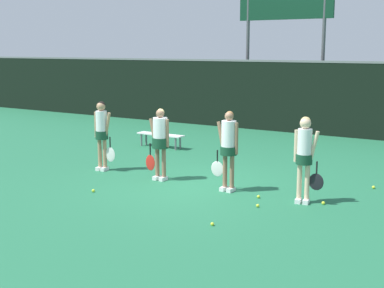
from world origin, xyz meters
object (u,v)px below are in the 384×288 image
(tennis_ball_1, at_px, (258,197))
(tennis_ball_2, at_px, (323,203))
(tennis_ball_5, at_px, (212,224))
(player_0, at_px, (102,130))
(player_1, at_px, (160,138))
(bench_courtside, at_px, (160,136))
(tennis_ball_4, at_px, (153,163))
(tennis_ball_3, at_px, (93,191))
(tennis_ball_0, at_px, (258,206))
(player_3, at_px, (305,152))
(scoreboard, at_px, (285,17))
(player_2, at_px, (228,144))
(tennis_ball_6, at_px, (373,187))

(tennis_ball_1, distance_m, tennis_ball_2, 1.36)
(tennis_ball_1, bearing_deg, tennis_ball_5, -88.30)
(player_0, xyz_separation_m, player_1, (1.88, -0.04, -0.05))
(bench_courtside, distance_m, tennis_ball_2, 7.41)
(bench_courtside, height_order, tennis_ball_5, bench_courtside)
(tennis_ball_4, bearing_deg, tennis_ball_3, -78.83)
(tennis_ball_0, bearing_deg, bench_courtside, 141.59)
(player_3, relative_size, tennis_ball_2, 25.85)
(scoreboard, xyz_separation_m, tennis_ball_2, (4.96, -9.70, -4.34))
(player_2, relative_size, tennis_ball_1, 27.15)
(player_0, distance_m, tennis_ball_1, 4.72)
(scoreboard, relative_size, player_3, 3.09)
(player_0, distance_m, player_1, 1.88)
(bench_courtside, bearing_deg, tennis_ball_4, -58.48)
(tennis_ball_1, distance_m, tennis_ball_4, 4.22)
(player_1, distance_m, tennis_ball_3, 2.08)
(player_0, distance_m, tennis_ball_0, 5.05)
(tennis_ball_1, relative_size, tennis_ball_5, 1.00)
(player_1, xyz_separation_m, tennis_ball_4, (-1.21, 1.34, -0.99))
(tennis_ball_2, relative_size, tennis_ball_6, 0.98)
(bench_courtside, distance_m, tennis_ball_1, 6.42)
(tennis_ball_1, distance_m, tennis_ball_5, 2.09)
(tennis_ball_3, height_order, tennis_ball_6, tennis_ball_6)
(tennis_ball_3, xyz_separation_m, tennis_ball_6, (5.22, 3.61, 0.00))
(scoreboard, bearing_deg, tennis_ball_6, -54.95)
(tennis_ball_6, bearing_deg, tennis_ball_4, -174.69)
(player_1, distance_m, tennis_ball_0, 3.25)
(player_0, relative_size, tennis_ball_5, 27.44)
(tennis_ball_4, bearing_deg, player_3, -15.94)
(player_3, bearing_deg, tennis_ball_3, -167.58)
(tennis_ball_4, bearing_deg, tennis_ball_5, -42.41)
(tennis_ball_0, relative_size, tennis_ball_4, 0.94)
(bench_courtside, bearing_deg, tennis_ball_3, -69.19)
(player_2, distance_m, tennis_ball_2, 2.40)
(player_1, distance_m, tennis_ball_4, 2.06)
(tennis_ball_5, xyz_separation_m, tennis_ball_6, (1.83, 4.19, 0.00))
(tennis_ball_3, bearing_deg, tennis_ball_5, -9.65)
(player_2, height_order, tennis_ball_5, player_2)
(tennis_ball_3, height_order, tennis_ball_5, tennis_ball_3)
(tennis_ball_0, bearing_deg, tennis_ball_1, 113.71)
(scoreboard, xyz_separation_m, tennis_ball_5, (3.69, -12.06, -4.34))
(scoreboard, bearing_deg, player_1, -84.66)
(tennis_ball_0, xyz_separation_m, tennis_ball_1, (-0.27, 0.61, -0.00))
(scoreboard, bearing_deg, tennis_ball_4, -92.04)
(tennis_ball_2, relative_size, tennis_ball_5, 1.05)
(tennis_ball_3, xyz_separation_m, tennis_ball_5, (3.38, -0.58, -0.00))
(player_2, height_order, tennis_ball_0, player_2)
(player_3, bearing_deg, tennis_ball_2, 4.22)
(tennis_ball_2, bearing_deg, scoreboard, 117.07)
(scoreboard, height_order, tennis_ball_5, scoreboard)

